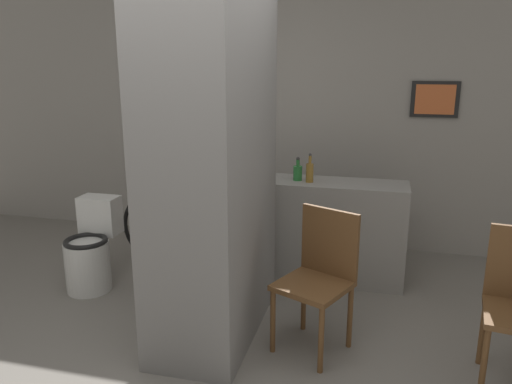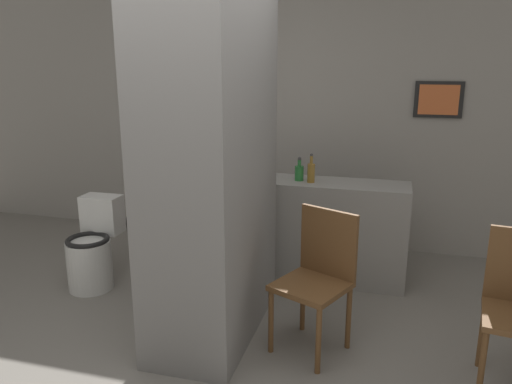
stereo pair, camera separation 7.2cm
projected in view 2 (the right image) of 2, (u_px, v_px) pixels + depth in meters
The scene contains 9 objects.
ground_plane at pixel (190, 380), 3.08m from camera, with size 14.00×14.00×0.00m, color slate.
wall_back at pixel (284, 120), 5.20m from camera, with size 8.00×0.09×2.60m.
pillar_center at pixel (211, 154), 3.35m from camera, with size 0.64×1.26×2.60m.
counter_shelf at pixel (322, 230), 4.44m from camera, with size 1.46×0.44×0.89m.
toilet at pixel (93, 250), 4.30m from camera, with size 0.38×0.54×0.76m.
chair_near_pillar at pixel (318, 274), 3.33m from camera, with size 0.57×0.57×0.95m.
bicycle at pixel (212, 230), 4.65m from camera, with size 1.78×0.42×0.78m.
bottle_tall at pixel (311, 172), 4.28m from camera, with size 0.06×0.06×0.25m.
bottle_short at pixel (299, 172), 4.35m from camera, with size 0.08×0.08×0.21m.
Camera 2 is at (1.11, -2.47, 1.92)m, focal length 35.00 mm.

